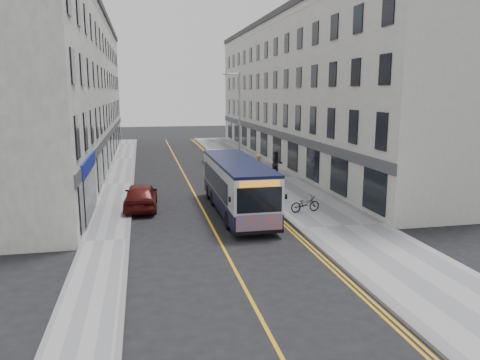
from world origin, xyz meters
name	(u,v)px	position (x,y,z in m)	size (l,w,h in m)	color
ground	(213,228)	(0.00, 0.00, 0.00)	(140.00, 140.00, 0.00)	black
pavement_east	(271,178)	(6.25, 12.00, 0.06)	(4.50, 64.00, 0.12)	gray
pavement_west	(118,184)	(-5.00, 12.00, 0.06)	(2.00, 64.00, 0.12)	gray
kerb_east	(242,179)	(4.00, 12.00, 0.07)	(0.18, 64.00, 0.13)	slate
kerb_west	(133,184)	(-4.00, 12.00, 0.07)	(0.18, 64.00, 0.13)	slate
road_centre_line	(188,182)	(0.00, 12.00, 0.00)	(0.12, 64.00, 0.01)	orange
road_dbl_yellow_inner	(236,181)	(3.55, 12.00, 0.00)	(0.10, 64.00, 0.01)	orange
road_dbl_yellow_outer	(238,180)	(3.75, 12.00, 0.00)	(0.10, 64.00, 0.01)	orange
terrace_east	(299,92)	(11.50, 21.00, 6.50)	(6.00, 46.00, 13.00)	silver
terrace_west	(71,92)	(-9.00, 21.00, 6.50)	(6.00, 46.00, 13.00)	white
streetlamp	(238,120)	(4.17, 14.00, 4.38)	(1.32, 0.18, 8.00)	#97999F
city_bus	(237,184)	(1.74, 2.68, 1.59)	(2.34, 10.00, 2.90)	black
bicycle	(305,204)	(5.32, 1.68, 0.56)	(0.58, 1.68, 0.88)	black
pedestrian_near	(259,169)	(4.96, 10.46, 1.10)	(0.72, 0.47, 1.97)	#9B7246
pedestrian_far	(277,164)	(6.80, 12.26, 1.11)	(0.96, 0.75, 1.98)	black
car_white	(214,157)	(3.20, 20.62, 0.64)	(1.35, 3.87, 1.28)	white
car_maroon	(141,196)	(-3.40, 4.60, 0.76)	(1.80, 4.48, 1.52)	#500F0D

